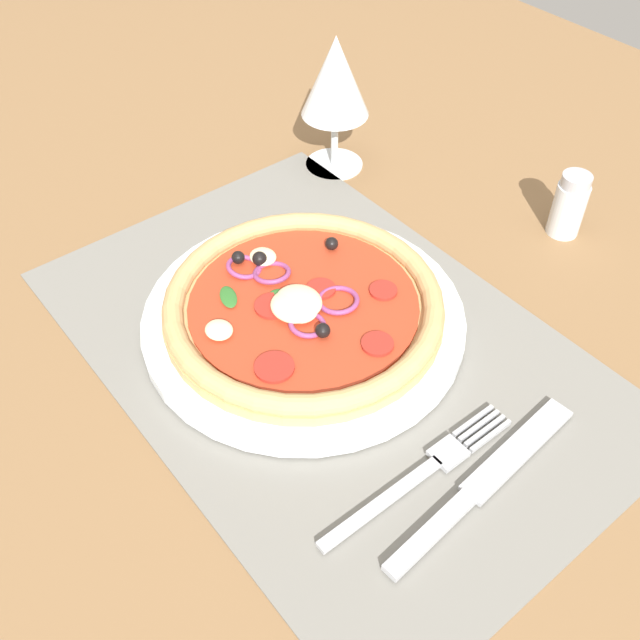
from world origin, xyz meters
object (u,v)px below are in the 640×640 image
at_px(plate, 300,321).
at_px(pepper_shaker, 569,205).
at_px(pizza, 299,307).
at_px(knife, 485,481).
at_px(fork, 427,469).
at_px(wine_glass, 335,81).

distance_m(plate, pepper_shaker, 0.30).
relative_size(pizza, knife, 1.20).
distance_m(fork, knife, 0.04).
height_order(plate, wine_glass, wine_glass).
height_order(plate, fork, plate).
bearing_deg(plate, knife, 2.11).
relative_size(wine_glass, pepper_shaker, 2.22).
relative_size(pizza, fork, 1.34).
bearing_deg(pepper_shaker, wine_glass, -156.36).
xyz_separation_m(knife, wine_glass, (-0.39, 0.18, 0.09)).
distance_m(fork, pepper_shaker, 0.33).
distance_m(pizza, wine_glass, 0.27).
bearing_deg(knife, fork, 121.95).
height_order(pizza, knife, pizza).
bearing_deg(pizza, fork, -5.54).
xyz_separation_m(pizza, wine_glass, (-0.18, 0.19, 0.07)).
bearing_deg(plate, pizza, -145.17).
bearing_deg(knife, pepper_shaker, 23.64).
bearing_deg(pepper_shaker, knife, -61.76).
height_order(plate, pizza, pizza).
relative_size(fork, pepper_shaker, 2.69).
xyz_separation_m(plate, pizza, (-0.00, -0.00, 0.02)).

